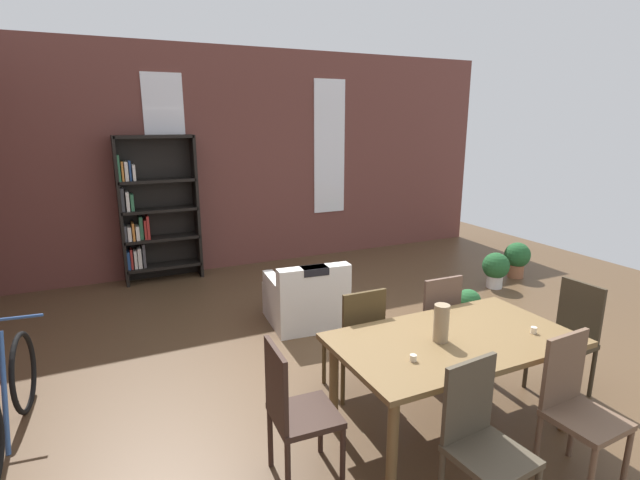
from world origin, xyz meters
The scene contains 21 objects.
ground_plane centered at (0.00, 0.00, 0.00)m, with size 10.42×10.42×0.00m, color brown.
back_wall_brick centered at (0.00, 4.07, 1.65)m, with size 8.36×0.12×3.30m, color brown.
window_pane_0 centered at (-1.29, 4.00, 1.81)m, with size 0.55×0.02×2.14m, color white.
window_pane_1 centered at (1.29, 4.00, 1.81)m, with size 0.55×0.02×2.14m, color white.
dining_table centered at (-0.04, -0.71, 0.66)m, with size 1.74×0.97×0.74m.
vase_on_table centered at (-0.17, -0.71, 0.88)m, with size 0.11×0.11×0.27m, color #998466.
tealight_candle_0 centered at (0.53, -0.90, 0.77)m, with size 0.04×0.04×0.05m, color silver.
tealight_candle_1 centered at (-0.08, -0.63, 0.76)m, with size 0.04×0.04×0.03m, color silver.
tealight_candle_2 centered at (-0.51, -0.87, 0.76)m, with size 0.04×0.04×0.04m, color silver.
dining_chair_near_right centered at (0.35, -1.43, 0.51)m, with size 0.42×0.42×0.95m.
dining_chair_far_right centered at (0.35, 0.00, 0.51)m, with size 0.41×0.41×0.95m.
dining_chair_near_left centered at (-0.44, -1.43, 0.51)m, with size 0.43×0.43×0.95m.
dining_chair_far_left centered at (-0.43, 0.00, 0.51)m, with size 0.41×0.41×0.95m.
dining_chair_head_left centered at (-1.28, -0.71, 0.51)m, with size 0.42×0.42×0.95m.
dining_chair_head_right centered at (1.20, -0.71, 0.51)m, with size 0.42×0.42×0.95m.
bookshelf_tall centered at (-1.56, 3.82, 1.02)m, with size 1.07×0.31×2.06m.
armchair_white centered at (-0.23, 1.51, 0.28)m, with size 0.86×0.86×0.75m.
bicycle_second centered at (-2.98, 0.48, 0.33)m, with size 0.44×1.60×0.87m.
potted_plant_by_shelf centered at (1.35, 0.64, 0.23)m, with size 0.28×0.28×0.44m.
potted_plant_corner centered at (3.22, 1.69, 0.30)m, with size 0.37×0.37×0.52m.
potted_plant_window centered at (2.60, 1.48, 0.28)m, with size 0.36×0.36×0.50m.
Camera 1 is at (-2.25, -3.15, 2.26)m, focal length 26.83 mm.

